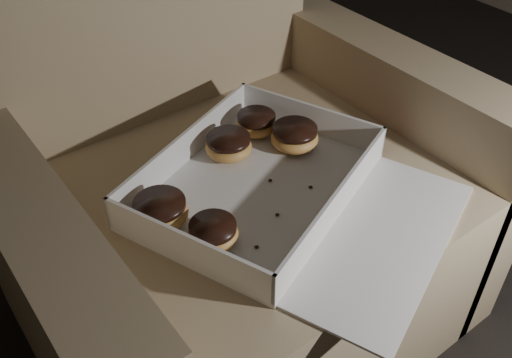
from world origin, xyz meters
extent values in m
cube|color=#998162|center=(0.13, 0.95, 0.20)|extent=(0.68, 0.68, 0.40)
cube|color=#998162|center=(-0.24, 0.95, 0.26)|extent=(0.11, 0.68, 0.53)
cube|color=#998162|center=(0.50, 0.95, 0.26)|extent=(0.11, 0.68, 0.53)
cube|color=silver|center=(0.11, 0.90, 0.40)|extent=(0.49, 0.43, 0.01)
cube|color=silver|center=(0.06, 1.04, 0.44)|extent=(0.38, 0.16, 0.06)
cube|color=silver|center=(0.17, 0.76, 0.44)|extent=(0.38, 0.16, 0.06)
cube|color=silver|center=(-0.07, 0.82, 0.44)|extent=(0.12, 0.28, 0.06)
cube|color=silver|center=(0.30, 0.97, 0.44)|extent=(0.12, 0.28, 0.06)
cube|color=#DA5860|center=(0.30, 0.97, 0.44)|extent=(0.11, 0.28, 0.05)
cube|color=silver|center=(0.20, 0.68, 0.40)|extent=(0.43, 0.31, 0.01)
ellipsoid|color=gold|center=(0.13, 1.00, 0.43)|extent=(0.09, 0.09, 0.04)
cylinder|color=black|center=(0.13, 1.00, 0.44)|extent=(0.08, 0.08, 0.01)
ellipsoid|color=gold|center=(-0.06, 0.92, 0.43)|extent=(0.09, 0.09, 0.04)
cylinder|color=black|center=(-0.06, 0.92, 0.45)|extent=(0.08, 0.08, 0.01)
ellipsoid|color=gold|center=(0.24, 0.95, 0.43)|extent=(0.09, 0.09, 0.04)
cylinder|color=black|center=(0.24, 0.95, 0.45)|extent=(0.08, 0.08, 0.01)
ellipsoid|color=gold|center=(0.21, 1.03, 0.42)|extent=(0.08, 0.08, 0.04)
cylinder|color=black|center=(0.21, 1.03, 0.44)|extent=(0.07, 0.07, 0.01)
ellipsoid|color=gold|center=(-0.02, 0.83, 0.42)|extent=(0.08, 0.08, 0.04)
cylinder|color=black|center=(-0.02, 0.83, 0.44)|extent=(0.07, 0.07, 0.01)
ellipsoid|color=black|center=(0.14, 0.90, 0.41)|extent=(0.01, 0.01, 0.00)
ellipsoid|color=black|center=(0.10, 0.82, 0.41)|extent=(0.01, 0.01, 0.00)
ellipsoid|color=black|center=(0.19, 0.84, 0.41)|extent=(0.01, 0.01, 0.00)
ellipsoid|color=black|center=(0.03, 0.78, 0.41)|extent=(0.01, 0.01, 0.00)
camera|label=1|loc=(-0.34, 0.30, 1.05)|focal=40.00mm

